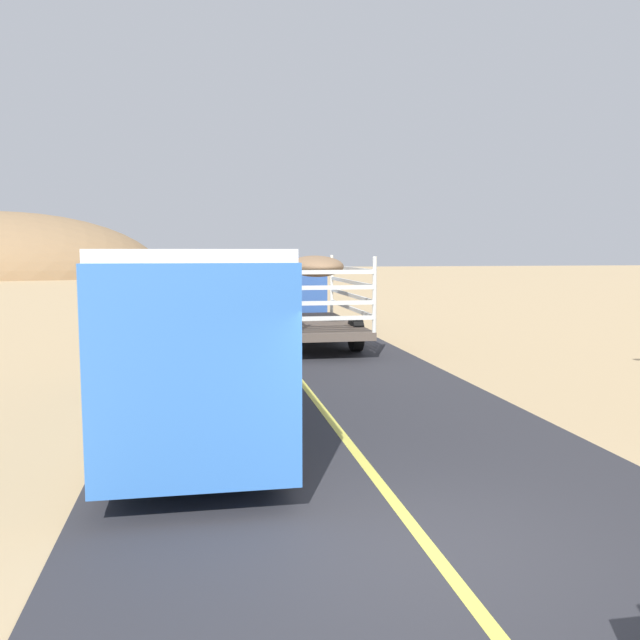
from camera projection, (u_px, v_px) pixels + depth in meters
ground_plane at (426, 545)px, 7.21m from camera, size 240.00×240.00×0.00m
road_surface at (426, 544)px, 7.21m from camera, size 8.00×120.00×0.02m
road_centre_line at (426, 543)px, 7.21m from camera, size 0.16×117.60×0.00m
livestock_truck at (300, 288)px, 25.02m from camera, size 2.53×9.70×3.02m
bus at (197, 328)px, 12.46m from camera, size 2.54×10.00×3.21m
distant_hill at (0, 277)px, 79.94m from camera, size 38.81×25.20×15.76m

